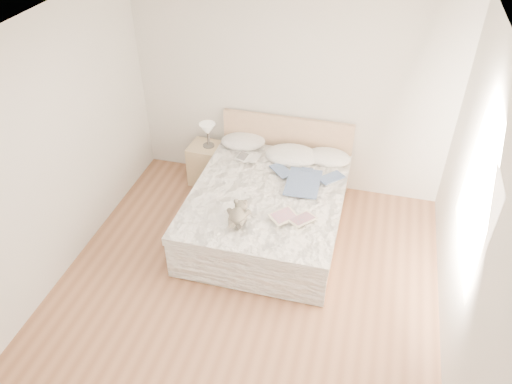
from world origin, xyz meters
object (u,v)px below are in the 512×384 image
(childrens_book, at_px, (293,218))
(teddy_bear, at_px, (237,220))
(bed, at_px, (268,208))
(table_lamp, at_px, (208,130))
(nightstand, at_px, (208,164))
(photo_book, at_px, (248,158))

(childrens_book, bearing_deg, teddy_bear, -117.95)
(bed, xyz_separation_m, childrens_book, (0.38, -0.50, 0.32))
(bed, distance_m, table_lamp, 1.35)
(bed, bearing_deg, nightstand, 144.12)
(teddy_bear, bearing_deg, nightstand, 113.35)
(bed, height_order, childrens_book, bed)
(nightstand, distance_m, table_lamp, 0.52)
(nightstand, height_order, table_lamp, table_lamp)
(bed, xyz_separation_m, teddy_bear, (-0.17, -0.71, 0.34))
(bed, bearing_deg, photo_book, 127.73)
(photo_book, xyz_separation_m, childrens_book, (0.77, -1.00, 0.00))
(teddy_bear, bearing_deg, childrens_book, 13.39)
(childrens_book, bearing_deg, bed, 168.97)
(photo_book, bearing_deg, teddy_bear, -72.47)
(nightstand, relative_size, table_lamp, 1.69)
(table_lamp, bearing_deg, childrens_book, -42.17)
(table_lamp, bearing_deg, nightstand, -162.65)
(childrens_book, height_order, teddy_bear, teddy_bear)
(photo_book, bearing_deg, nightstand, 166.77)
(nightstand, distance_m, teddy_bear, 1.73)
(nightstand, xyz_separation_m, teddy_bear, (0.86, -1.45, 0.37))
(table_lamp, distance_m, childrens_book, 1.88)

